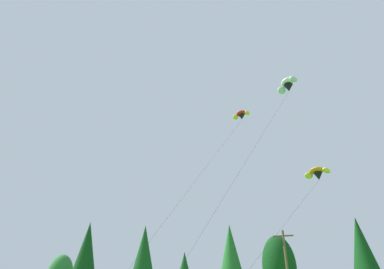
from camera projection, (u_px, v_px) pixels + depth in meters
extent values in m
cone|color=#0F3D14|center=(86.00, 254.00, 52.05)|extent=(4.71, 4.71, 10.45)
cone|color=#144719|center=(144.00, 257.00, 52.28)|extent=(4.60, 4.60, 10.09)
cone|color=#236628|center=(231.00, 256.00, 47.81)|extent=(4.43, 4.43, 9.52)
ellipsoid|color=#0F3D14|center=(279.00, 266.00, 43.82)|extent=(4.65, 4.65, 8.27)
cone|color=#0F3D14|center=(363.00, 252.00, 45.37)|extent=(4.54, 4.54, 9.89)
cube|color=brown|center=(283.00, 236.00, 35.09)|extent=(2.20, 0.14, 0.14)
ellipsoid|color=red|center=(241.00, 113.00, 43.07)|extent=(1.69, 1.43, 0.81)
ellipsoid|color=yellow|center=(247.00, 113.00, 42.46)|extent=(0.88, 1.02, 0.91)
ellipsoid|color=yellow|center=(236.00, 117.00, 43.45)|extent=(1.00, 1.00, 0.91)
cone|color=black|center=(242.00, 117.00, 42.88)|extent=(1.05, 1.05, 0.69)
cylinder|color=black|center=(191.00, 186.00, 32.64)|extent=(9.96, 14.52, 22.34)
ellipsoid|color=white|center=(287.00, 83.00, 38.51)|extent=(2.20, 2.36, 1.04)
ellipsoid|color=silver|center=(293.00, 79.00, 37.32)|extent=(1.43, 1.39, 1.20)
ellipsoid|color=silver|center=(282.00, 91.00, 39.38)|extent=(1.43, 1.37, 1.20)
cone|color=black|center=(289.00, 88.00, 38.19)|extent=(1.53, 1.53, 0.94)
cylinder|color=black|center=(241.00, 169.00, 28.63)|extent=(11.38, 12.65, 23.40)
ellipsoid|color=orange|center=(317.00, 171.00, 39.03)|extent=(2.35, 2.23, 0.92)
ellipsoid|color=yellow|center=(326.00, 170.00, 38.06)|extent=(1.42, 1.45, 1.09)
ellipsoid|color=yellow|center=(309.00, 176.00, 39.69)|extent=(1.46, 1.50, 1.09)
cone|color=black|center=(318.00, 176.00, 38.77)|extent=(1.48, 1.48, 0.91)
cylinder|color=black|center=(284.00, 224.00, 28.80)|extent=(9.50, 18.29, 13.70)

